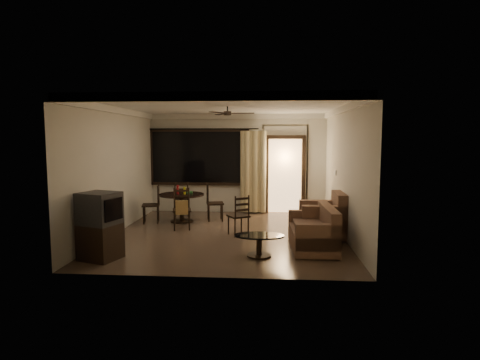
# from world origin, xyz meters

# --- Properties ---
(ground) EXTENTS (5.50, 5.50, 0.00)m
(ground) POSITION_xyz_m (0.00, 0.00, 0.00)
(ground) COLOR #7F6651
(ground) RESTS_ON ground
(room_shell) EXTENTS (5.50, 6.70, 5.50)m
(room_shell) POSITION_xyz_m (0.59, 1.77, 1.83)
(room_shell) COLOR beige
(room_shell) RESTS_ON ground
(dining_table) EXTENTS (1.14, 1.14, 0.93)m
(dining_table) POSITION_xyz_m (-1.31, 1.28, 0.56)
(dining_table) COLOR black
(dining_table) RESTS_ON ground
(dining_chair_west) EXTENTS (0.50, 0.50, 0.95)m
(dining_chair_west) POSITION_xyz_m (-2.04, 1.09, 0.28)
(dining_chair_west) COLOR black
(dining_chair_west) RESTS_ON ground
(dining_chair_east) EXTENTS (0.50, 0.50, 0.95)m
(dining_chair_east) POSITION_xyz_m (-0.49, 1.46, 0.28)
(dining_chair_east) COLOR black
(dining_chair_east) RESTS_ON ground
(dining_chair_south) EXTENTS (0.50, 0.54, 0.95)m
(dining_chair_south) POSITION_xyz_m (-1.12, 0.44, 0.31)
(dining_chair_south) COLOR black
(dining_chair_south) RESTS_ON ground
(dining_chair_north) EXTENTS (0.50, 0.50, 0.95)m
(dining_chair_north) POSITION_xyz_m (-1.48, 2.04, 0.28)
(dining_chair_north) COLOR black
(dining_chair_north) RESTS_ON ground
(tv_cabinet) EXTENTS (0.76, 0.73, 1.18)m
(tv_cabinet) POSITION_xyz_m (-2.05, -1.95, 0.59)
(tv_cabinet) COLOR black
(tv_cabinet) RESTS_ON ground
(sofa) EXTENTS (0.85, 1.52, 0.80)m
(sofa) POSITION_xyz_m (1.79, -1.03, 0.32)
(sofa) COLOR #472E21
(sofa) RESTS_ON ground
(armchair) EXTENTS (0.94, 0.94, 0.94)m
(armchair) POSITION_xyz_m (2.11, -0.07, 0.39)
(armchair) COLOR #472E21
(armchair) RESTS_ON ground
(coffee_table) EXTENTS (0.90, 0.54, 0.39)m
(coffee_table) POSITION_xyz_m (0.73, -1.60, 0.26)
(coffee_table) COLOR black
(coffee_table) RESTS_ON ground
(side_chair) EXTENTS (0.55, 0.55, 0.90)m
(side_chair) POSITION_xyz_m (0.24, -0.06, 0.27)
(side_chair) COLOR black
(side_chair) RESTS_ON ground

